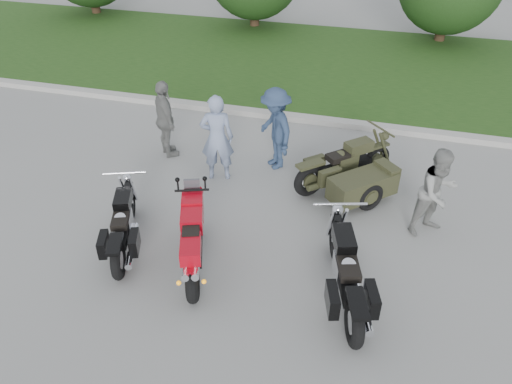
% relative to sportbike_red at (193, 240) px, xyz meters
% --- Properties ---
extents(ground, '(80.00, 80.00, 0.00)m').
position_rel_sportbike_red_xyz_m(ground, '(0.33, -0.04, -0.61)').
color(ground, '#9A9A95').
rests_on(ground, ground).
extents(curb, '(60.00, 0.30, 0.15)m').
position_rel_sportbike_red_xyz_m(curb, '(0.33, 5.96, -0.53)').
color(curb, '#B2AFA7').
rests_on(curb, ground).
extents(grass_strip, '(60.00, 8.00, 0.14)m').
position_rel_sportbike_red_xyz_m(grass_strip, '(0.33, 10.11, -0.54)').
color(grass_strip, '#365A1F').
rests_on(grass_strip, ground).
extents(sportbike_red, '(0.92, 2.10, 1.03)m').
position_rel_sportbike_red_xyz_m(sportbike_red, '(0.00, 0.00, 0.00)').
color(sportbike_red, black).
rests_on(sportbike_red, ground).
extents(cruiser_left, '(0.96, 2.17, 0.87)m').
position_rel_sportbike_red_xyz_m(cruiser_left, '(-1.37, 0.15, -0.16)').
color(cruiser_left, black).
rests_on(cruiser_left, ground).
extents(cruiser_right, '(0.93, 2.49, 0.98)m').
position_rel_sportbike_red_xyz_m(cruiser_right, '(2.55, -0.07, -0.11)').
color(cruiser_right, black).
rests_on(cruiser_right, ground).
extents(cruiser_sidecar, '(2.09, 2.18, 0.94)m').
position_rel_sportbike_red_xyz_m(cruiser_sidecar, '(2.34, 2.87, -0.17)').
color(cruiser_sidecar, black).
rests_on(cruiser_sidecar, ground).
extents(person_stripe, '(0.79, 0.62, 1.92)m').
position_rel_sportbike_red_xyz_m(person_stripe, '(-0.53, 2.81, 0.35)').
color(person_stripe, '#8B9BBE').
rests_on(person_stripe, ground).
extents(person_grey, '(1.05, 1.03, 1.71)m').
position_rel_sportbike_red_xyz_m(person_grey, '(3.87, 2.11, 0.25)').
color(person_grey, gray).
rests_on(person_grey, ground).
extents(person_denim, '(1.28, 1.36, 1.85)m').
position_rel_sportbike_red_xyz_m(person_denim, '(0.53, 3.59, 0.32)').
color(person_denim, navy).
rests_on(person_denim, ground).
extents(person_back, '(1.03, 1.08, 1.80)m').
position_rel_sportbike_red_xyz_m(person_back, '(-1.97, 3.42, 0.29)').
color(person_back, gray).
rests_on(person_back, ground).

